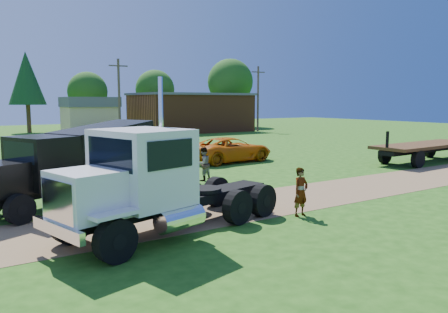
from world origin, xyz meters
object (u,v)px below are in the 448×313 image
orange_pickup (230,150)px  flatbed_trailer (425,148)px  black_dump_truck (78,159)px  spectator_a (301,192)px  white_semi_tractor (146,183)px

orange_pickup → flatbed_trailer: bearing=-128.9°
black_dump_truck → flatbed_trailer: (23.33, -0.57, -0.84)m
orange_pickup → flatbed_trailer: size_ratio=0.67×
black_dump_truck → spectator_a: size_ratio=4.29×
black_dump_truck → orange_pickup: black_dump_truck is taller
white_semi_tractor → orange_pickup: (11.62, 12.80, -0.85)m
orange_pickup → flatbed_trailer: 13.46m
white_semi_tractor → spectator_a: 5.86m
white_semi_tractor → orange_pickup: bearing=32.9°
flatbed_trailer → spectator_a: (-17.05, -5.99, -0.10)m
white_semi_tractor → flatbed_trailer: 23.43m
white_semi_tractor → flatbed_trailer: bearing=-1.8°
orange_pickup → spectator_a: 14.69m
white_semi_tractor → spectator_a: size_ratio=4.70×
flatbed_trailer → orange_pickup: bearing=143.4°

